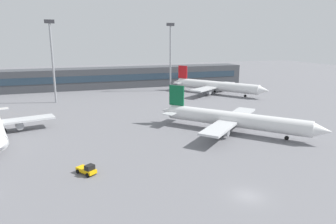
% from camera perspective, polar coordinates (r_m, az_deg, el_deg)
% --- Properties ---
extents(ground_plane, '(400.00, 400.00, 0.00)m').
position_cam_1_polar(ground_plane, '(79.72, -1.17, -2.19)').
color(ground_plane, slate).
extents(terminal_building, '(121.02, 12.13, 9.00)m').
position_cam_1_polar(terminal_building, '(143.37, -9.37, 6.42)').
color(terminal_building, '#3F4247').
rests_on(terminal_building, ground_plane).
extents(airplane_near, '(29.71, 32.33, 10.05)m').
position_cam_1_polar(airplane_near, '(73.30, 12.52, -1.43)').
color(airplane_near, silver).
rests_on(airplane_near, ground_plane).
extents(airplane_far, '(28.12, 36.69, 10.55)m').
position_cam_1_polar(airplane_far, '(124.63, 9.12, 4.81)').
color(airplane_far, white).
rests_on(airplane_far, ground_plane).
extents(baggage_tug_yellow, '(3.29, 3.81, 1.75)m').
position_cam_1_polar(baggage_tug_yellow, '(52.11, -14.87, -10.36)').
color(baggage_tug_yellow, '#F2B20C').
rests_on(baggage_tug_yellow, ground_plane).
extents(floodlight_tower_west, '(3.20, 0.80, 28.07)m').
position_cam_1_polar(floodlight_tower_west, '(130.05, 0.46, 11.03)').
color(floodlight_tower_west, gray).
rests_on(floodlight_tower_west, ground_plane).
extents(floodlight_tower_east, '(3.20, 0.80, 27.82)m').
position_cam_1_polar(floodlight_tower_east, '(111.54, -20.82, 9.73)').
color(floodlight_tower_east, gray).
rests_on(floodlight_tower_east, ground_plane).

